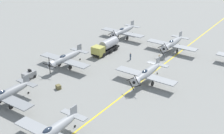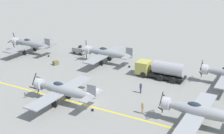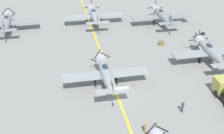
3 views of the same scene
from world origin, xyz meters
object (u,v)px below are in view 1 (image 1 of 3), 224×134
at_px(airplane_mid_right, 65,58).
at_px(ground_crew_walking, 159,58).
at_px(fuel_tanker, 106,47).
at_px(tow_tractor, 29,75).
at_px(airplane_mid_center, 147,73).
at_px(supply_crate_by_tanker, 58,87).
at_px(airplane_near_center, 172,43).
at_px(airplane_far_right, 5,94).
at_px(airplane_far_center, 52,132).
at_px(ground_crew_inspecting, 130,56).
at_px(airplane_near_right, 123,31).

xyz_separation_m(airplane_mid_right, ground_crew_walking, (-14.64, -13.64, -1.12)).
xyz_separation_m(fuel_tanker, tow_tractor, (4.52, 19.01, -0.72)).
height_order(airplane_mid_center, supply_crate_by_tanker, airplane_mid_center).
bearing_deg(airplane_near_center, fuel_tanker, 52.68).
bearing_deg(airplane_far_right, airplane_mid_center, -125.12).
xyz_separation_m(airplane_far_center, fuel_tanker, (13.18, -30.69, -0.50)).
distance_m(airplane_far_center, supply_crate_by_tanker, 15.61).
height_order(ground_crew_walking, ground_crew_inspecting, ground_crew_walking).
bearing_deg(airplane_mid_center, tow_tractor, 46.18).
bearing_deg(airplane_mid_right, airplane_mid_center, -151.72).
xyz_separation_m(airplane_mid_center, airplane_far_right, (15.07, 19.89, 0.00)).
bearing_deg(airplane_near_right, airplane_mid_center, 138.09).
distance_m(tow_tractor, ground_crew_walking, 27.36).
distance_m(airplane_far_right, airplane_near_right, 38.45).
bearing_deg(airplane_mid_right, airplane_far_right, 114.78).
relative_size(airplane_far_right, airplane_near_right, 1.00).
bearing_deg(ground_crew_inspecting, tow_tractor, 58.65).
xyz_separation_m(airplane_near_right, airplane_mid_right, (0.13, 21.77, 0.00)).
height_order(airplane_near_center, tow_tractor, airplane_near_center).
bearing_deg(tow_tractor, airplane_near_center, -120.44).
bearing_deg(airplane_far_right, tow_tractor, -61.17).
height_order(airplane_near_center, ground_crew_inspecting, airplane_near_center).
distance_m(airplane_far_center, ground_crew_inspecting, 31.04).
bearing_deg(airplane_near_right, airplane_near_center, -179.11).
bearing_deg(tow_tractor, fuel_tanker, -103.38).
height_order(airplane_far_right, airplane_mid_right, airplane_mid_right).
height_order(fuel_tanker, ground_crew_walking, fuel_tanker).
bearing_deg(ground_crew_walking, airplane_mid_center, 103.84).
relative_size(airplane_near_right, airplane_near_center, 1.00).
bearing_deg(ground_crew_walking, airplane_far_center, 91.28).
bearing_deg(airplane_far_center, airplane_near_center, -85.64).
xyz_separation_m(airplane_far_center, supply_crate_by_tanker, (10.13, -11.77, -1.63)).
distance_m(tow_tractor, supply_crate_by_tanker, 7.58).
bearing_deg(airplane_far_right, fuel_tanker, -88.14).
xyz_separation_m(airplane_mid_right, fuel_tanker, (-2.20, -11.17, -0.50)).
xyz_separation_m(airplane_mid_center, ground_crew_walking, (2.55, -10.37, -1.12)).
bearing_deg(airplane_near_center, airplane_far_right, 86.64).
height_order(airplane_mid_center, ground_crew_inspecting, airplane_mid_center).
xyz_separation_m(airplane_near_center, supply_crate_by_tanker, (9.16, 28.39, -1.63)).
bearing_deg(airplane_far_center, tow_tractor, -30.44).
xyz_separation_m(airplane_near_right, airplane_far_center, (-15.24, 41.29, 0.00)).
bearing_deg(fuel_tanker, airplane_far_center, 113.24).
bearing_deg(airplane_near_center, airplane_mid_center, 113.97).
bearing_deg(tow_tractor, airplane_near_right, -94.74).
height_order(airplane_far_center, tow_tractor, airplane_far_center).
relative_size(airplane_mid_center, tow_tractor, 4.62).
relative_size(airplane_far_right, tow_tractor, 4.62).
distance_m(ground_crew_inspecting, supply_crate_by_tanker, 19.00).
bearing_deg(airplane_far_right, ground_crew_inspecting, -102.16).
xyz_separation_m(airplane_far_right, supply_crate_by_tanker, (-3.13, -8.87, -1.63)).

